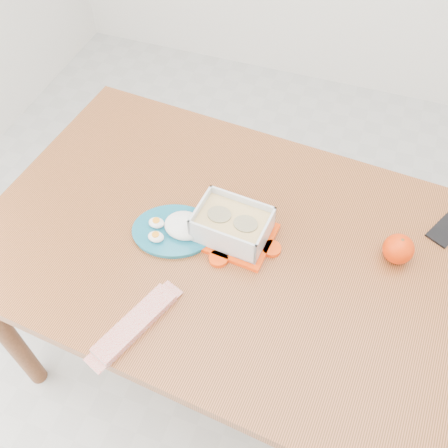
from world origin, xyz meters
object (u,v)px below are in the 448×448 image
(food_container, at_px, (232,226))
(smartphone, at_px, (447,229))
(dining_table, at_px, (224,256))
(orange_fruit, at_px, (398,249))
(rice_plate, at_px, (177,228))

(food_container, relative_size, smartphone, 1.87)
(dining_table, bearing_deg, orange_fruit, 15.81)
(food_container, distance_m, rice_plate, 0.15)
(orange_fruit, relative_size, rice_plate, 0.29)
(orange_fruit, relative_size, smartphone, 0.64)
(food_container, xyz_separation_m, orange_fruit, (0.43, 0.08, -0.01))
(dining_table, distance_m, smartphone, 0.62)
(dining_table, xyz_separation_m, rice_plate, (-0.13, -0.03, 0.11))
(food_container, xyz_separation_m, rice_plate, (-0.14, -0.04, -0.03))
(food_container, bearing_deg, dining_table, -141.46)
(food_container, relative_size, orange_fruit, 2.91)
(dining_table, bearing_deg, smartphone, 26.53)
(food_container, bearing_deg, smartphone, 26.37)
(orange_fruit, height_order, rice_plate, orange_fruit)
(food_container, bearing_deg, orange_fruit, 14.96)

